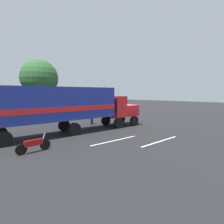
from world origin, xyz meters
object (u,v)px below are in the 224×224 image
motorcycle (34,145)px  tree_left (39,78)px  semi_truck (70,105)px  parked_bus (35,104)px  person_bystander (92,117)px

motorcycle → tree_left: size_ratio=0.21×
semi_truck → parked_bus: size_ratio=1.28×
motorcycle → semi_truck: bearing=31.0°
parked_bus → motorcycle: bearing=-115.1°
person_bystander → semi_truck: bearing=-156.1°
semi_truck → tree_left: tree_left is taller
semi_truck → tree_left: size_ratio=1.46×
person_bystander → motorcycle: person_bystander is taller
semi_truck → tree_left: 21.08m
parked_bus → tree_left: 10.67m
motorcycle → tree_left: bearing=62.9°
semi_truck → motorcycle: 5.73m
tree_left → motorcycle: bearing=-117.1°
person_bystander → parked_bus: bearing=104.0°
semi_truck → motorcycle: bearing=-149.0°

